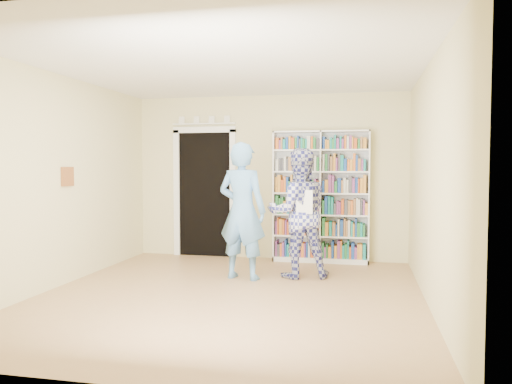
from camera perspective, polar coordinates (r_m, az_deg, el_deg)
floor at (r=6.03m, az=-3.06°, el=-11.77°), size 5.00×5.00×0.00m
ceiling at (r=5.95m, az=-3.14°, el=14.26°), size 5.00×5.00×0.00m
wall_back at (r=8.28m, az=1.43°, el=1.70°), size 4.50×0.00×4.50m
wall_left at (r=6.78m, az=-21.78°, el=1.20°), size 0.00×5.00×5.00m
wall_right at (r=5.68m, az=19.37°, el=0.93°), size 0.00×5.00×5.00m
bookshelf at (r=8.02m, az=7.42°, el=-0.46°), size 1.52×0.29×2.09m
doorway at (r=8.53m, az=-5.88°, el=0.58°), size 1.10×0.08×2.43m
wall_art at (r=6.94m, az=-20.73°, el=1.67°), size 0.03×0.25×0.25m
man_blue at (r=6.76m, az=-1.58°, el=-2.17°), size 0.75×0.57×1.86m
man_plaid at (r=6.89m, az=4.89°, el=-2.42°), size 1.02×0.89×1.78m
paper_sheet at (r=6.61m, az=5.55°, el=-1.14°), size 0.22×0.04×0.31m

